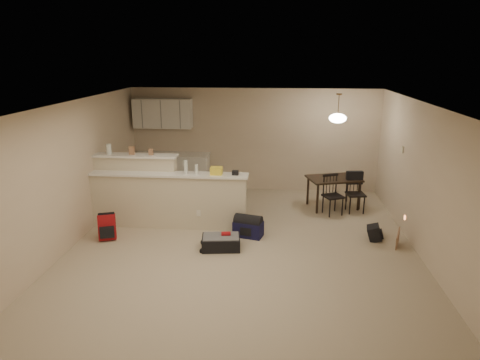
# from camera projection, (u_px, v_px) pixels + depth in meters

# --- Properties ---
(room) EXTENTS (7.00, 7.02, 2.50)m
(room) POSITION_uv_depth(u_px,v_px,m) (242.00, 180.00, 7.11)
(room) COLOR tan
(room) RESTS_ON ground
(breakfast_bar) EXTENTS (3.08, 0.58, 1.39)m
(breakfast_bar) POSITION_uv_depth(u_px,v_px,m) (157.00, 195.00, 8.38)
(breakfast_bar) COLOR beige
(breakfast_bar) RESTS_ON ground
(upper_cabinets) EXTENTS (1.40, 0.34, 0.70)m
(upper_cabinets) POSITION_uv_depth(u_px,v_px,m) (163.00, 113.00, 10.28)
(upper_cabinets) COLOR white
(upper_cabinets) RESTS_ON room
(kitchen_counter) EXTENTS (1.80, 0.60, 0.90)m
(kitchen_counter) POSITION_uv_depth(u_px,v_px,m) (172.00, 173.00, 10.55)
(kitchen_counter) COLOR white
(kitchen_counter) RESTS_ON ground
(thermostat) EXTENTS (0.02, 0.12, 0.12)m
(thermostat) POSITION_uv_depth(u_px,v_px,m) (402.00, 149.00, 8.27)
(thermostat) COLOR beige
(thermostat) RESTS_ON room
(jar) EXTENTS (0.10, 0.10, 0.20)m
(jar) POSITION_uv_depth(u_px,v_px,m) (109.00, 149.00, 8.34)
(jar) COLOR silver
(jar) RESTS_ON breakfast_bar
(cereal_box) EXTENTS (0.10, 0.07, 0.16)m
(cereal_box) POSITION_uv_depth(u_px,v_px,m) (132.00, 150.00, 8.31)
(cereal_box) COLOR #9C6F50
(cereal_box) RESTS_ON breakfast_bar
(small_box) EXTENTS (0.08, 0.06, 0.12)m
(small_box) POSITION_uv_depth(u_px,v_px,m) (151.00, 152.00, 8.28)
(small_box) COLOR #9C6F50
(small_box) RESTS_ON breakfast_bar
(bottle_a) EXTENTS (0.07, 0.07, 0.26)m
(bottle_a) POSITION_uv_depth(u_px,v_px,m) (186.00, 167.00, 8.08)
(bottle_a) COLOR silver
(bottle_a) RESTS_ON breakfast_bar
(bottle_b) EXTENTS (0.06, 0.06, 0.18)m
(bottle_b) POSITION_uv_depth(u_px,v_px,m) (196.00, 169.00, 8.07)
(bottle_b) COLOR silver
(bottle_b) RESTS_ON breakfast_bar
(bag_lump) EXTENTS (0.22, 0.18, 0.14)m
(bag_lump) POSITION_uv_depth(u_px,v_px,m) (216.00, 171.00, 8.04)
(bag_lump) COLOR #9C6F50
(bag_lump) RESTS_ON breakfast_bar
(pouch) EXTENTS (0.12, 0.10, 0.08)m
(pouch) POSITION_uv_depth(u_px,v_px,m) (235.00, 173.00, 8.02)
(pouch) COLOR #9C6F50
(pouch) RESTS_ON breakfast_bar
(dining_table) EXTENTS (1.25, 1.01, 0.68)m
(dining_table) POSITION_uv_depth(u_px,v_px,m) (334.00, 181.00, 9.34)
(dining_table) COLOR black
(dining_table) RESTS_ON ground
(pendant_lamp) EXTENTS (0.36, 0.36, 0.62)m
(pendant_lamp) POSITION_uv_depth(u_px,v_px,m) (338.00, 118.00, 8.95)
(pendant_lamp) COLOR brown
(pendant_lamp) RESTS_ON room
(dining_chair_near) EXTENTS (0.49, 0.48, 0.85)m
(dining_chair_near) POSITION_uv_depth(u_px,v_px,m) (333.00, 195.00, 8.97)
(dining_chair_near) COLOR black
(dining_chair_near) RESTS_ON ground
(dining_chair_far) EXTENTS (0.42, 0.40, 0.85)m
(dining_chair_far) POSITION_uv_depth(u_px,v_px,m) (356.00, 193.00, 9.11)
(dining_chair_far) COLOR black
(dining_chair_far) RESTS_ON ground
(suitcase) EXTENTS (0.70, 0.50, 0.22)m
(suitcase) POSITION_uv_depth(u_px,v_px,m) (221.00, 243.00, 7.46)
(suitcase) COLOR black
(suitcase) RESTS_ON ground
(red_backpack) EXTENTS (0.35, 0.28, 0.46)m
(red_backpack) POSITION_uv_depth(u_px,v_px,m) (107.00, 227.00, 7.82)
(red_backpack) COLOR maroon
(red_backpack) RESTS_ON ground
(navy_duffel) EXTENTS (0.59, 0.42, 0.29)m
(navy_duffel) POSITION_uv_depth(u_px,v_px,m) (248.00, 229.00, 7.96)
(navy_duffel) COLOR #13133D
(navy_duffel) RESTS_ON ground
(black_daypack) EXTENTS (0.26, 0.33, 0.26)m
(black_daypack) POSITION_uv_depth(u_px,v_px,m) (374.00, 233.00, 7.81)
(black_daypack) COLOR black
(black_daypack) RESTS_ON ground
(cardboard_sheet) EXTENTS (0.15, 0.36, 0.29)m
(cardboard_sheet) POSITION_uv_depth(u_px,v_px,m) (398.00, 239.00, 7.51)
(cardboard_sheet) COLOR #9C6F50
(cardboard_sheet) RESTS_ON ground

